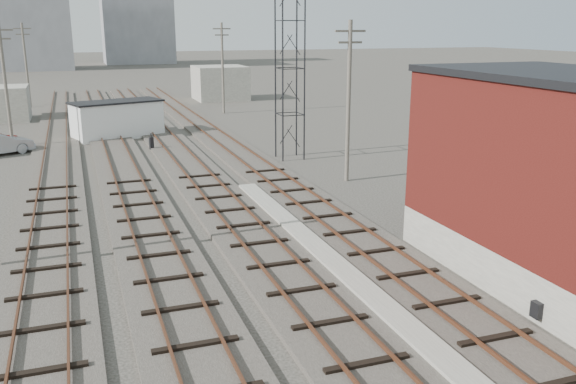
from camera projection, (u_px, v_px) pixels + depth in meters
name	position (u px, v px, depth m)	size (l,w,h in m)	color
ground	(157.00, 114.00, 62.32)	(320.00, 320.00, 0.00)	#282621
track_right	(232.00, 149.00, 44.00)	(3.20, 90.00, 0.39)	#332D28
track_mid_right	(177.00, 152.00, 42.71)	(3.20, 90.00, 0.39)	#332D28
track_mid_left	(118.00, 156.00, 41.43)	(3.20, 90.00, 0.39)	#332D28
track_left	(55.00, 160.00, 40.14)	(3.20, 90.00, 0.39)	#332D28
platform_curb	(359.00, 287.00, 20.61)	(0.90, 28.00, 0.26)	gray
lattice_tower	(290.00, 45.00, 39.38)	(1.60, 1.60, 15.00)	black
utility_pole_left_b	(5.00, 82.00, 43.40)	(1.80, 0.24, 9.00)	#595147
utility_pole_left_c	(26.00, 63.00, 66.14)	(1.80, 0.24, 9.00)	#595147
utility_pole_right_a	(349.00, 98.00, 34.04)	(1.80, 0.24, 9.00)	#595147
utility_pole_right_b	(223.00, 66.00, 61.33)	(1.80, 0.24, 9.00)	#595147
apartment_right	(136.00, 7.00, 143.33)	(16.00, 12.00, 26.00)	gray
shed_right	(220.00, 83.00, 73.79)	(6.00, 6.00, 4.00)	gray
switch_stand	(151.00, 143.00, 43.68)	(0.33, 0.33, 1.16)	black
site_trailer	(117.00, 119.00, 48.61)	(7.58, 5.04, 2.94)	white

